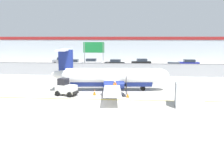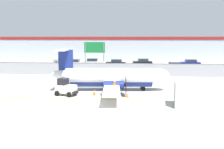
% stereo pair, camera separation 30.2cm
% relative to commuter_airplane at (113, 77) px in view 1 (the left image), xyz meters
% --- Properties ---
extents(ground_plane, '(140.00, 140.00, 0.01)m').
position_rel_commuter_airplane_xyz_m(ground_plane, '(-0.82, -4.33, -1.60)').
color(ground_plane, '#BCB7AD').
extents(perimeter_fence, '(98.00, 0.10, 2.10)m').
position_rel_commuter_airplane_xyz_m(perimeter_fence, '(-0.82, 11.67, -0.49)').
color(perimeter_fence, gray).
rests_on(perimeter_fence, ground).
extents(parking_lot_strip, '(98.00, 17.00, 0.12)m').
position_rel_commuter_airplane_xyz_m(parking_lot_strip, '(-0.82, 23.17, -1.54)').
color(parking_lot_strip, '#38383A').
rests_on(parking_lot_strip, ground).
extents(background_building, '(91.00, 8.10, 6.50)m').
position_rel_commuter_airplane_xyz_m(background_building, '(-0.82, 41.66, 1.66)').
color(background_building, '#A8B2BC').
rests_on(background_building, ground).
extents(commuter_airplane, '(13.95, 16.08, 4.92)m').
position_rel_commuter_airplane_xyz_m(commuter_airplane, '(0.00, 0.00, 0.00)').
color(commuter_airplane, white).
rests_on(commuter_airplane, ground).
extents(baggage_tug, '(2.55, 1.93, 1.88)m').
position_rel_commuter_airplane_xyz_m(baggage_tug, '(-4.94, -2.89, -0.75)').
color(baggage_tug, silver).
rests_on(baggage_tug, ground).
extents(ground_crew_worker, '(0.47, 0.52, 1.70)m').
position_rel_commuter_airplane_xyz_m(ground_crew_worker, '(0.40, -2.99, -0.65)').
color(ground_crew_worker, '#191E4C').
rests_on(ground_crew_worker, ground).
extents(cargo_container, '(2.59, 2.23, 2.20)m').
position_rel_commuter_airplane_xyz_m(cargo_container, '(7.37, -6.28, -0.50)').
color(cargo_container, '#B7BCC1').
rests_on(cargo_container, ground).
extents(traffic_cone_near_left, '(0.36, 0.36, 0.64)m').
position_rel_commuter_airplane_xyz_m(traffic_cone_near_left, '(0.83, 2.39, -1.29)').
color(traffic_cone_near_left, orange).
rests_on(traffic_cone_near_left, ground).
extents(traffic_cone_near_right, '(0.36, 0.36, 0.64)m').
position_rel_commuter_airplane_xyz_m(traffic_cone_near_right, '(1.76, -3.16, -1.29)').
color(traffic_cone_near_right, orange).
rests_on(traffic_cone_near_right, ground).
extents(traffic_cone_far_left, '(0.36, 0.36, 0.64)m').
position_rel_commuter_airplane_xyz_m(traffic_cone_far_left, '(-1.89, -2.43, -1.29)').
color(traffic_cone_far_left, orange).
rests_on(traffic_cone_far_left, ground).
extents(parked_car_0, '(4.37, 2.39, 1.58)m').
position_rel_commuter_airplane_xyz_m(parked_car_0, '(-14.38, 28.33, -0.71)').
color(parked_car_0, gray).
rests_on(parked_car_0, parking_lot_strip).
extents(parked_car_1, '(4.22, 2.04, 1.58)m').
position_rel_commuter_airplane_xyz_m(parked_car_1, '(-10.55, 23.14, -0.71)').
color(parked_car_1, silver).
rests_on(parked_car_1, parking_lot_strip).
extents(parked_car_2, '(4.25, 2.11, 1.58)m').
position_rel_commuter_airplane_xyz_m(parked_car_2, '(-6.75, 25.36, -0.71)').
color(parked_car_2, silver).
rests_on(parked_car_2, parking_lot_strip).
extents(parked_car_3, '(4.26, 2.12, 1.58)m').
position_rel_commuter_airplane_xyz_m(parked_car_3, '(-1.51, 23.76, -0.71)').
color(parked_car_3, black).
rests_on(parked_car_3, parking_lot_strip).
extents(parked_car_4, '(4.35, 2.32, 1.58)m').
position_rel_commuter_airplane_xyz_m(parked_car_4, '(4.13, 25.88, -0.71)').
color(parked_car_4, black).
rests_on(parked_car_4, parking_lot_strip).
extents(parked_car_5, '(4.36, 2.36, 1.58)m').
position_rel_commuter_airplane_xyz_m(parked_car_5, '(9.78, 18.51, -0.71)').
color(parked_car_5, '#19662D').
rests_on(parked_car_5, parking_lot_strip).
extents(parked_car_6, '(4.20, 2.00, 1.58)m').
position_rel_commuter_airplane_xyz_m(parked_car_6, '(14.13, 24.95, -0.71)').
color(parked_car_6, navy).
rests_on(parked_car_6, parking_lot_strip).
extents(highway_sign, '(3.60, 0.14, 5.50)m').
position_rel_commuter_airplane_xyz_m(highway_sign, '(-4.39, 13.38, 2.54)').
color(highway_sign, slate).
rests_on(highway_sign, ground).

